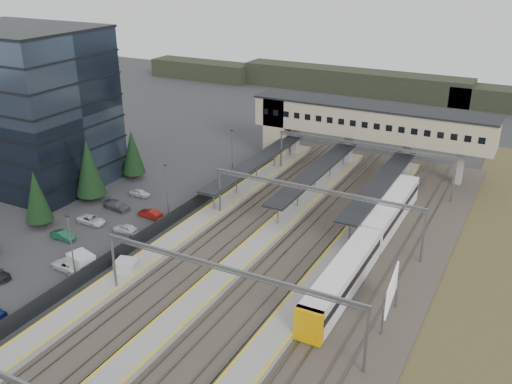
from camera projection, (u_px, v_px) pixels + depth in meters
The scene contains 15 objects.
ground at pixel (174, 264), 68.21m from camera, with size 220.00×220.00×0.00m, color #2B2B2D.
office_building at pixel (24, 107), 88.57m from camera, with size 24.30×18.30×24.30m.
conifer_row at pixel (12, 204), 72.55m from camera, with size 4.42×49.82×9.50m.
car_park at pixel (31, 268), 66.31m from camera, with size 10.60×44.24×1.28m.
lampposts at pixel (125, 214), 70.95m from camera, with size 0.50×53.25×8.07m.
fence at pixel (155, 229), 74.67m from camera, with size 0.08×90.00×2.00m.
relay_cabin_near at pixel (82, 264), 65.98m from camera, with size 3.38×2.83×2.43m.
relay_cabin_far at pixel (127, 269), 65.07m from camera, with size 2.84×2.54×2.22m.
rail_corridor at pixel (263, 262), 68.19m from camera, with size 34.00×90.00×0.92m.
canopies at pixel (315, 172), 85.70m from camera, with size 23.10×30.00×3.28m.
footbridge at pixel (354, 122), 96.05m from camera, with size 40.40×6.40×11.20m.
gantries at pixel (276, 231), 63.19m from camera, with size 28.40×62.28×7.17m.
train at pixel (369, 242), 69.12m from camera, with size 2.81×39.05×3.54m.
billboard at pixel (392, 291), 56.27m from camera, with size 0.74×6.24×5.36m.
treeline_far at pixel (489, 98), 132.12m from camera, with size 170.00×19.00×7.00m.
Camera 1 is at (36.18, -48.06, 34.70)m, focal length 40.00 mm.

